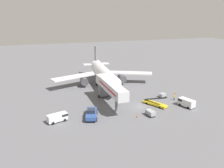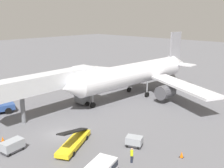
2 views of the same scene
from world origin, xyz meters
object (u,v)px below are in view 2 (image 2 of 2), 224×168
baggage_cart_near_center (134,141)px  jet_bridge (52,83)px  baggage_cart_mid_left (13,146)px  ground_crew_worker_foreground (132,155)px  airplane_at_gate (137,74)px  safety_cone_bravo (3,139)px  safety_cone_alpha (182,154)px  belt_loader_truck (74,141)px

baggage_cart_near_center → jet_bridge: bearing=-179.4°
baggage_cart_mid_left → baggage_cart_near_center: size_ratio=1.17×
jet_bridge → ground_crew_worker_foreground: jet_bridge is taller
ground_crew_worker_foreground → airplane_at_gate: bearing=127.0°
airplane_at_gate → jet_bridge: 18.63m
jet_bridge → safety_cone_bravo: bearing=-70.3°
ground_crew_worker_foreground → safety_cone_alpha: size_ratio=2.44×
airplane_at_gate → safety_cone_bravo: size_ratio=52.87×
belt_loader_truck → baggage_cart_mid_left: size_ratio=2.56×
belt_loader_truck → ground_crew_worker_foreground: bearing=15.5°
safety_cone_bravo → baggage_cart_mid_left: bearing=-5.6°
belt_loader_truck → safety_cone_bravo: bearing=-145.3°
belt_loader_truck → ground_crew_worker_foreground: size_ratio=4.01×
safety_cone_bravo → safety_cone_alpha: bearing=33.2°
ground_crew_worker_foreground → safety_cone_bravo: (-15.79, -7.73, -0.61)m
baggage_cart_mid_left → baggage_cart_near_center: bearing=48.6°
baggage_cart_near_center → ground_crew_worker_foreground: size_ratio=1.34×
safety_cone_alpha → safety_cone_bravo: size_ratio=1.05×
baggage_cart_near_center → safety_cone_alpha: 6.07m
safety_cone_alpha → baggage_cart_near_center: bearing=-163.7°
baggage_cart_near_center → safety_cone_bravo: size_ratio=3.43×
baggage_cart_mid_left → safety_cone_alpha: bearing=39.5°
baggage_cart_near_center → safety_cone_alpha: size_ratio=3.27×
baggage_cart_near_center → ground_crew_worker_foreground: (2.23, -3.25, 0.24)m
jet_bridge → safety_cone_bravo: size_ratio=27.14×
belt_loader_truck → safety_cone_bravo: belt_loader_truck is taller
baggage_cart_near_center → safety_cone_alpha: (5.81, 1.70, -0.36)m
ground_crew_worker_foreground → belt_loader_truck: bearing=-164.5°
airplane_at_gate → ground_crew_worker_foreground: airplane_at_gate is taller
airplane_at_gate → ground_crew_worker_foreground: (16.10, -21.35, -3.59)m
baggage_cart_near_center → safety_cone_alpha: baggage_cart_near_center is taller
airplane_at_gate → baggage_cart_mid_left: size_ratio=13.22×
airplane_at_gate → jet_bridge: size_ratio=1.95×
airplane_at_gate → safety_cone_alpha: airplane_at_gate is taller
belt_loader_truck → safety_cone_alpha: (11.30, 7.09, -0.41)m
jet_bridge → safety_cone_bravo: (3.88, -10.82, -5.03)m
belt_loader_truck → safety_cone_alpha: size_ratio=9.76×
belt_loader_truck → baggage_cart_mid_left: bearing=-127.2°
baggage_cart_near_center → belt_loader_truck: bearing=-135.5°
jet_bridge → belt_loader_truck: jet_bridge is taller
airplane_at_gate → jet_bridge: (-3.57, -18.27, 0.83)m
airplane_at_gate → safety_cone_bravo: airplane_at_gate is taller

